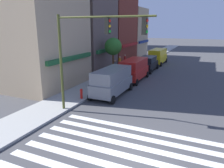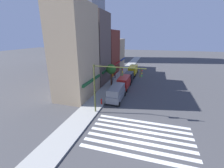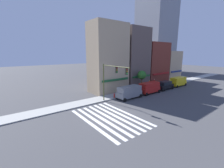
{
  "view_description": "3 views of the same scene",
  "coord_description": "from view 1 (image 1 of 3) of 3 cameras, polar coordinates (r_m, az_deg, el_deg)",
  "views": [
    {
      "loc": [
        -8.51,
        -2.83,
        5.93
      ],
      "look_at": [
        8.25,
        4.7,
        1.0
      ],
      "focal_mm": 35.0,
      "sensor_mm": 36.0,
      "label": 1
    },
    {
      "loc": [
        -13.45,
        -0.89,
        10.03
      ],
      "look_at": [
        10.29,
        6.0,
        2.0
      ],
      "focal_mm": 24.0,
      "sensor_mm": 36.0,
      "label": 2
    },
    {
      "loc": [
        -11.18,
        -14.97,
        8.47
      ],
      "look_at": [
        3.53,
        4.0,
        3.5
      ],
      "focal_mm": 24.0,
      "sensor_mm": 36.0,
      "label": 3
    }
  ],
  "objects": [
    {
      "name": "pedestrian_red_jacket",
      "position": [
        31.54,
        3.39,
        6.14
      ],
      "size": [
        0.32,
        0.32,
        1.77
      ],
      "rotation": [
        0.0,
        0.0,
        5.66
      ],
      "color": "#23232D",
      "rests_on": "sidewalk_left"
    },
    {
      "name": "fire_hydrant",
      "position": [
        17.95,
        -8.01,
        -2.36
      ],
      "size": [
        0.24,
        0.24,
        0.84
      ],
      "color": "red",
      "rests_on": "sidewalk_left"
    },
    {
      "name": "traffic_signal",
      "position": [
        13.91,
        -5.66,
        10.56
      ],
      "size": [
        0.32,
        6.51,
        6.64
      ],
      "color": "#474C1E",
      "rests_on": "ground_plane"
    },
    {
      "name": "pedestrian_orange_vest",
      "position": [
        29.74,
        2.03,
        5.62
      ],
      "size": [
        0.32,
        0.32,
        1.77
      ],
      "rotation": [
        0.0,
        0.0,
        4.36
      ],
      "color": "#23232D",
      "rests_on": "sidewalk_left"
    },
    {
      "name": "pedestrian_grey_coat",
      "position": [
        26.34,
        0.79,
        4.4
      ],
      "size": [
        0.32,
        0.32,
        1.77
      ],
      "rotation": [
        0.0,
        0.0,
        0.94
      ],
      "color": "#23232D",
      "rests_on": "sidewalk_left"
    },
    {
      "name": "van_grey",
      "position": [
        18.95,
        0.0,
        0.83
      ],
      "size": [
        5.01,
        2.22,
        2.34
      ],
      "rotation": [
        0.0,
        0.0,
        -0.0
      ],
      "color": "slate",
      "rests_on": "ground_plane"
    },
    {
      "name": "sidewalk_left",
      "position": [
        14.61,
        -24.35,
        -10.04
      ],
      "size": [
        120.0,
        3.0,
        0.15
      ],
      "color": "#9E9E99",
      "rests_on": "ground_plane"
    },
    {
      "name": "ground_plane",
      "position": [
        10.76,
        5.1,
        -18.52
      ],
      "size": [
        200.0,
        200.0,
        0.0
      ],
      "primitive_type": "plane",
      "color": "#424244"
    },
    {
      "name": "van_yellow",
      "position": [
        35.51,
        11.84,
        7.19
      ],
      "size": [
        5.03,
        2.22,
        2.34
      ],
      "rotation": [
        0.0,
        0.0,
        -0.01
      ],
      "color": "yellow",
      "rests_on": "ground_plane"
    },
    {
      "name": "crosswalk_stripes",
      "position": [
        10.76,
        5.1,
        -18.5
      ],
      "size": [
        6.21,
        10.8,
        0.01
      ],
      "color": "silver",
      "rests_on": "ground_plane"
    },
    {
      "name": "street_tree",
      "position": [
        25.62,
        0.31,
        9.7
      ],
      "size": [
        2.0,
        2.0,
        4.44
      ],
      "color": "brown",
      "rests_on": "sidewalk_left"
    },
    {
      "name": "storefront_row",
      "position": [
        30.5,
        -3.98,
        15.96
      ],
      "size": [
        31.19,
        5.3,
        14.75
      ],
      "color": "tan",
      "rests_on": "ground_plane"
    },
    {
      "name": "van_red",
      "position": [
        24.38,
        5.76,
        3.96
      ],
      "size": [
        5.02,
        2.22,
        2.34
      ],
      "rotation": [
        0.0,
        0.0,
        0.01
      ],
      "color": "#B21E19",
      "rests_on": "ground_plane"
    },
    {
      "name": "suv_black",
      "position": [
        29.81,
        9.27,
        5.37
      ],
      "size": [
        4.74,
        2.12,
        1.94
      ],
      "rotation": [
        0.0,
        0.0,
        0.02
      ],
      "color": "black",
      "rests_on": "ground_plane"
    }
  ]
}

